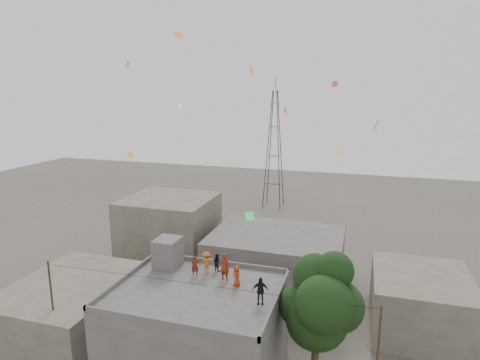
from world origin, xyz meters
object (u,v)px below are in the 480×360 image
object	(u,v)px
stair_head_box	(168,253)
tree	(321,304)
transmission_tower	(274,150)
person_dark_adult	(260,291)
person_red_adult	(225,267)

from	to	relation	value
stair_head_box	tree	world-z (taller)	tree
stair_head_box	transmission_tower	distance (m)	37.46
transmission_tower	person_dark_adult	xyz separation A→B (m)	(8.07, -40.37, -2.17)
stair_head_box	person_red_adult	world-z (taller)	stair_head_box
stair_head_box	transmission_tower	size ratio (longest dim) A/B	0.10
person_red_adult	transmission_tower	bearing A→B (deg)	-70.84
stair_head_box	person_dark_adult	size ratio (longest dim) A/B	1.26
person_red_adult	person_dark_adult	bearing A→B (deg)	154.24
stair_head_box	transmission_tower	world-z (taller)	transmission_tower
person_red_adult	person_dark_adult	world-z (taller)	person_red_adult
tree	person_red_adult	size ratio (longest dim) A/B	5.01
person_red_adult	stair_head_box	bearing A→B (deg)	1.35
stair_head_box	person_dark_adult	world-z (taller)	stair_head_box
stair_head_box	person_red_adult	size ratio (longest dim) A/B	1.10
tree	transmission_tower	size ratio (longest dim) A/B	0.45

